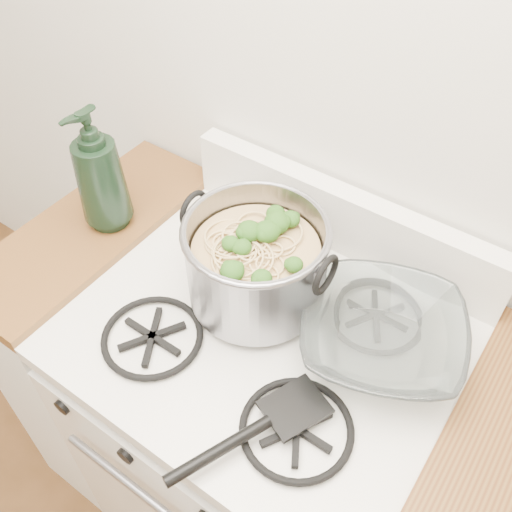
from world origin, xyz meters
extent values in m
plane|color=silver|center=(0.00, 1.60, 1.35)|extent=(3.60, 0.00, 3.60)
cube|color=white|center=(0.00, 1.27, 0.41)|extent=(0.76, 0.65, 0.81)
cube|color=white|center=(0.00, 1.27, 0.88)|extent=(0.76, 0.65, 0.04)
cube|color=black|center=(0.00, 1.27, 0.91)|extent=(0.60, 0.56, 0.02)
cylinder|color=black|center=(-0.28, 0.95, 0.78)|extent=(0.04, 0.03, 0.04)
cylinder|color=black|center=(-0.10, 0.95, 0.78)|extent=(0.04, 0.03, 0.04)
cube|color=silver|center=(-0.51, 1.27, 0.44)|extent=(0.25, 0.65, 0.88)
cube|color=#552E14|center=(-0.51, 1.27, 0.90)|extent=(0.25, 0.65, 0.04)
cylinder|color=gray|center=(-0.06, 1.32, 1.02)|extent=(0.28, 0.28, 0.18)
torus|color=gray|center=(-0.06, 1.32, 1.10)|extent=(0.29, 0.29, 0.01)
torus|color=black|center=(-0.22, 1.32, 1.08)|extent=(0.01, 0.08, 0.08)
torus|color=black|center=(0.09, 1.32, 1.08)|extent=(0.01, 0.08, 0.08)
cylinder|color=tan|center=(-0.06, 1.32, 0.99)|extent=(0.25, 0.25, 0.13)
sphere|color=#285616|center=(-0.06, 1.32, 1.08)|extent=(0.04, 0.04, 0.04)
sphere|color=#285616|center=(-0.06, 1.32, 1.08)|extent=(0.04, 0.04, 0.04)
sphere|color=#285616|center=(-0.06, 1.32, 1.08)|extent=(0.04, 0.04, 0.04)
sphere|color=#285616|center=(-0.06, 1.32, 1.08)|extent=(0.04, 0.04, 0.04)
sphere|color=#285616|center=(-0.06, 1.32, 1.08)|extent=(0.04, 0.04, 0.04)
sphere|color=#285616|center=(-0.06, 1.32, 1.08)|extent=(0.04, 0.04, 0.04)
sphere|color=#285616|center=(-0.06, 1.32, 1.08)|extent=(0.04, 0.04, 0.04)
sphere|color=#285616|center=(-0.06, 1.32, 1.08)|extent=(0.04, 0.04, 0.04)
sphere|color=#285616|center=(-0.06, 1.32, 1.08)|extent=(0.04, 0.04, 0.04)
sphere|color=#285616|center=(-0.06, 1.32, 1.08)|extent=(0.04, 0.04, 0.04)
imported|color=white|center=(0.21, 1.35, 0.94)|extent=(0.16, 0.16, 0.03)
imported|color=black|center=(-0.47, 1.31, 1.07)|extent=(0.12, 0.12, 0.30)
camera|label=1|loc=(0.38, 0.69, 1.85)|focal=40.00mm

